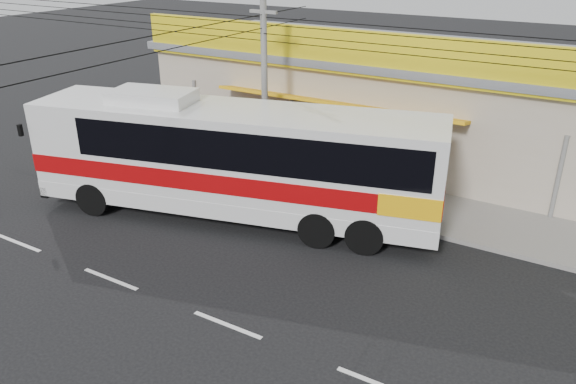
# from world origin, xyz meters

# --- Properties ---
(ground) EXTENTS (120.00, 120.00, 0.00)m
(ground) POSITION_xyz_m (0.00, 0.00, 0.00)
(ground) COLOR black
(ground) RESTS_ON ground
(sidewalk) EXTENTS (30.00, 3.20, 0.15)m
(sidewalk) POSITION_xyz_m (0.00, 6.00, 0.07)
(sidewalk) COLOR slate
(sidewalk) RESTS_ON ground
(lane_markings) EXTENTS (50.00, 0.12, 0.01)m
(lane_markings) POSITION_xyz_m (0.00, -2.50, 0.00)
(lane_markings) COLOR silver
(lane_markings) RESTS_ON ground
(storefront_building) EXTENTS (22.60, 9.20, 5.70)m
(storefront_building) POSITION_xyz_m (-0.01, 11.54, 2.30)
(storefront_building) COLOR #AD9F8B
(storefront_building) RESTS_ON ground
(coach_bus) EXTENTS (13.74, 6.03, 4.15)m
(coach_bus) POSITION_xyz_m (-3.07, 2.57, 2.22)
(coach_bus) COLOR silver
(coach_bus) RESTS_ON ground
(motorbike_red) EXTENTS (2.15, 0.95, 1.09)m
(motorbike_red) POSITION_xyz_m (-4.63, 5.74, 0.70)
(motorbike_red) COLOR maroon
(motorbike_red) RESTS_ON sidewalk
(motorbike_dark) EXTENTS (1.56, 0.84, 0.90)m
(motorbike_dark) POSITION_xyz_m (-5.81, 6.82, 0.60)
(motorbike_dark) COLOR black
(motorbike_dark) RESTS_ON sidewalk
(utility_pole) EXTENTS (34.00, 14.00, 7.08)m
(utility_pole) POSITION_xyz_m (-3.91, 5.40, 5.84)
(utility_pole) COLOR slate
(utility_pole) RESTS_ON ground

